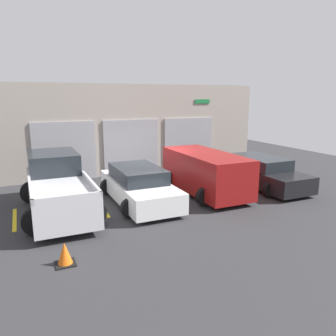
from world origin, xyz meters
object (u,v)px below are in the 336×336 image
at_px(sedan_white, 138,186).
at_px(sedan_side, 260,172).
at_px(van_right, 205,172).
at_px(traffic_cone, 65,254).
at_px(pickup_truck, 57,186).

height_order(sedan_white, sedan_side, sedan_white).
bearing_deg(van_right, sedan_white, 179.52).
distance_m(sedan_white, traffic_cone, 4.88).
bearing_deg(traffic_cone, pickup_truck, 85.79).
relative_size(van_right, traffic_cone, 8.12).
bearing_deg(sedan_side, traffic_cone, -157.17).
distance_m(pickup_truck, traffic_cone, 4.06).
bearing_deg(pickup_truck, traffic_cone, -94.21).
bearing_deg(sedan_white, traffic_cone, -130.18).
height_order(van_right, traffic_cone, van_right).
bearing_deg(traffic_cone, van_right, 31.69).
xyz_separation_m(sedan_side, van_right, (-2.84, -0.02, 0.29)).
height_order(pickup_truck, sedan_side, pickup_truck).
distance_m(pickup_truck, sedan_white, 2.87).
xyz_separation_m(pickup_truck, traffic_cone, (-0.29, -4.00, -0.63)).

